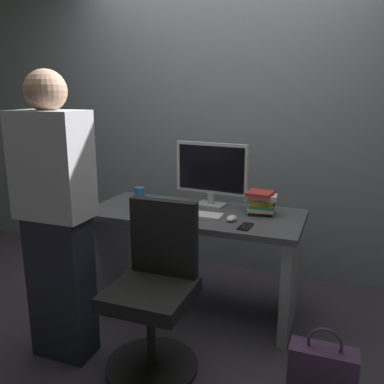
% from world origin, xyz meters
% --- Properties ---
extents(ground_plane, '(9.00, 9.00, 0.00)m').
position_xyz_m(ground_plane, '(0.00, 0.00, 0.00)').
color(ground_plane, '#3D3842').
extents(wall_back, '(6.40, 0.10, 3.00)m').
position_xyz_m(wall_back, '(0.00, 0.84, 1.50)').
color(wall_back, gray).
rests_on(wall_back, ground).
extents(desk, '(1.46, 0.66, 0.72)m').
position_xyz_m(desk, '(0.00, 0.00, 0.50)').
color(desk, '#4C4C51').
rests_on(desk, ground).
extents(office_chair, '(0.52, 0.52, 0.94)m').
position_xyz_m(office_chair, '(0.01, -0.67, 0.43)').
color(office_chair, black).
rests_on(office_chair, ground).
extents(person_at_desk, '(0.40, 0.24, 1.64)m').
position_xyz_m(person_at_desk, '(-0.53, -0.77, 0.84)').
color(person_at_desk, '#262838').
rests_on(person_at_desk, ground).
extents(monitor, '(0.54, 0.16, 0.46)m').
position_xyz_m(monitor, '(0.06, 0.18, 0.98)').
color(monitor, silver).
rests_on(monitor, desk).
extents(keyboard, '(0.43, 0.13, 0.02)m').
position_xyz_m(keyboard, '(0.01, -0.09, 0.73)').
color(keyboard, white).
rests_on(keyboard, desk).
extents(mouse, '(0.06, 0.10, 0.03)m').
position_xyz_m(mouse, '(0.29, -0.11, 0.74)').
color(mouse, white).
rests_on(mouse, desk).
extents(cup_near_keyboard, '(0.07, 0.07, 0.10)m').
position_xyz_m(cup_near_keyboard, '(-0.36, -0.17, 0.77)').
color(cup_near_keyboard, white).
rests_on(cup_near_keyboard, desk).
extents(cup_by_monitor, '(0.08, 0.08, 0.08)m').
position_xyz_m(cup_by_monitor, '(-0.52, 0.19, 0.76)').
color(cup_by_monitor, '#3372B2').
rests_on(cup_by_monitor, desk).
extents(book_stack, '(0.22, 0.18, 0.15)m').
position_xyz_m(book_stack, '(0.43, 0.11, 0.80)').
color(book_stack, black).
rests_on(book_stack, desk).
extents(cell_phone, '(0.08, 0.15, 0.01)m').
position_xyz_m(cell_phone, '(0.41, -0.20, 0.73)').
color(cell_phone, black).
rests_on(cell_phone, desk).
extents(handbag, '(0.34, 0.14, 0.38)m').
position_xyz_m(handbag, '(0.92, -0.59, 0.14)').
color(handbag, '#4C3356').
rests_on(handbag, ground).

